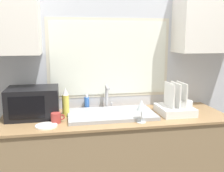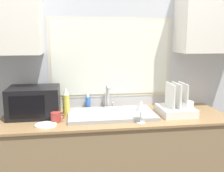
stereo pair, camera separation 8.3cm
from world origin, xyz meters
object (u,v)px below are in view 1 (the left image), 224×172
at_px(faucet, 107,96).
at_px(soap_bottle, 87,103).
at_px(mug_near_sink, 56,118).
at_px(wine_glass, 142,106).
at_px(microwave, 33,102).
at_px(spray_bottle, 66,102).
at_px(dish_rack, 176,107).

relative_size(faucet, soap_bottle, 1.58).
xyz_separation_m(mug_near_sink, wine_glass, (0.69, -0.12, 0.10)).
distance_m(microwave, soap_bottle, 0.52).
height_order(microwave, soap_bottle, microwave).
bearing_deg(faucet, spray_bottle, -158.02).
xyz_separation_m(dish_rack, mug_near_sink, (-1.08, -0.06, -0.03)).
bearing_deg(mug_near_sink, microwave, 134.66).
bearing_deg(faucet, wine_glass, -65.91).
distance_m(spray_bottle, mug_near_sink, 0.21).
relative_size(microwave, mug_near_sink, 3.88).
xyz_separation_m(dish_rack, wine_glass, (-0.39, -0.18, 0.07)).
bearing_deg(microwave, soap_bottle, 19.29).
distance_m(soap_bottle, wine_glass, 0.64).
bearing_deg(soap_bottle, dish_rack, -21.14).
relative_size(faucet, spray_bottle, 0.92).
bearing_deg(mug_near_sink, dish_rack, 3.42).
bearing_deg(spray_bottle, wine_glass, -26.01).
bearing_deg(soap_bottle, faucet, -7.72).
bearing_deg(dish_rack, mug_near_sink, -176.58).
bearing_deg(wine_glass, soap_bottle, 129.73).
xyz_separation_m(dish_rack, soap_bottle, (-0.79, 0.31, -0.00)).
xyz_separation_m(spray_bottle, mug_near_sink, (-0.08, -0.18, -0.08)).
height_order(spray_bottle, wine_glass, spray_bottle).
xyz_separation_m(faucet, soap_bottle, (-0.20, 0.03, -0.07)).
relative_size(dish_rack, mug_near_sink, 2.87).
distance_m(microwave, wine_glass, 0.95).
bearing_deg(soap_bottle, mug_near_sink, -127.70).
bearing_deg(mug_near_sink, wine_glass, -9.67).
bearing_deg(dish_rack, microwave, 173.90).
bearing_deg(soap_bottle, spray_bottle, -137.12).
xyz_separation_m(faucet, spray_bottle, (-0.41, -0.16, -0.01)).
height_order(microwave, dish_rack, dish_rack).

